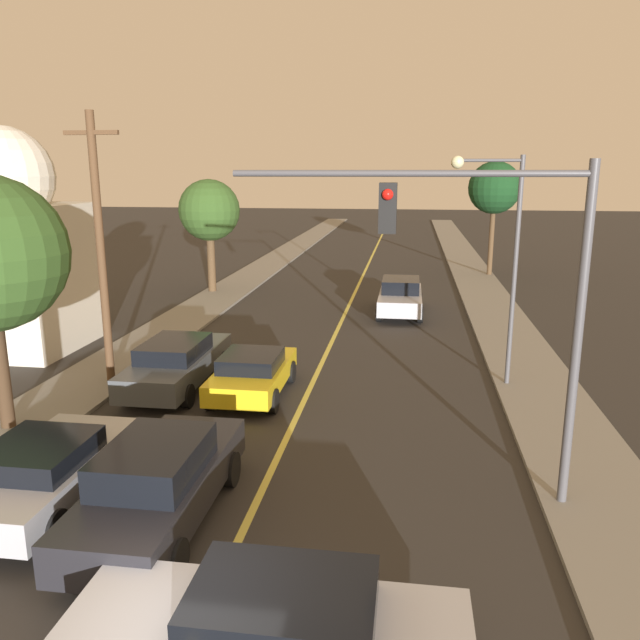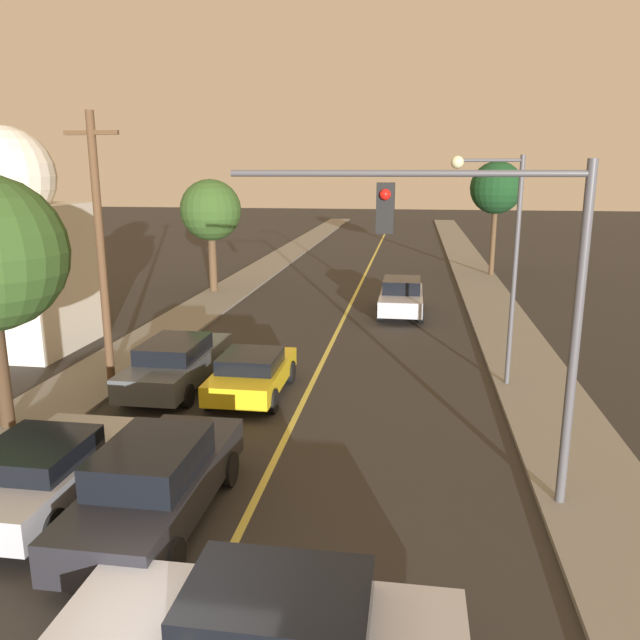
{
  "view_description": "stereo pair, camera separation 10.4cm",
  "coord_description": "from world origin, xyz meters",
  "px_view_note": "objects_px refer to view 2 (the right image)",
  "views": [
    {
      "loc": [
        2.79,
        -6.22,
        6.3
      ],
      "look_at": [
        0.0,
        13.15,
        1.6
      ],
      "focal_mm": 35.0,
      "sensor_mm": 36.0,
      "label": 1
    },
    {
      "loc": [
        2.9,
        -6.2,
        6.3
      ],
      "look_at": [
        0.0,
        13.15,
        1.6
      ],
      "focal_mm": 35.0,
      "sensor_mm": 36.0,
      "label": 2
    }
  ],
  "objects_px": {
    "car_outer_lane_second": "(177,362)",
    "utility_pole_left": "(100,246)",
    "car_near_lane_second": "(252,372)",
    "tree_right_near": "(496,188)",
    "car_outer_lane_front": "(43,470)",
    "car_crossing_right": "(265,631)",
    "streetlamp_right": "(499,239)",
    "car_far_oncoming": "(401,296)",
    "tree_left_far": "(211,211)",
    "car_near_lane_front": "(157,482)",
    "domed_building_left": "(12,250)",
    "traffic_signal_mast": "(492,271)"
  },
  "relations": [
    {
      "from": "car_outer_lane_second",
      "to": "streetlamp_right",
      "type": "relative_size",
      "value": 0.78
    },
    {
      "from": "car_near_lane_front",
      "to": "tree_left_far",
      "type": "bearing_deg",
      "value": 105.39
    },
    {
      "from": "traffic_signal_mast",
      "to": "streetlamp_right",
      "type": "relative_size",
      "value": 0.97
    },
    {
      "from": "traffic_signal_mast",
      "to": "car_outer_lane_second",
      "type": "bearing_deg",
      "value": 146.5
    },
    {
      "from": "tree_left_far",
      "to": "car_near_lane_second",
      "type": "bearing_deg",
      "value": -68.1
    },
    {
      "from": "car_near_lane_second",
      "to": "tree_right_near",
      "type": "distance_m",
      "value": 24.59
    },
    {
      "from": "car_outer_lane_front",
      "to": "domed_building_left",
      "type": "bearing_deg",
      "value": 125.24
    },
    {
      "from": "tree_left_far",
      "to": "car_far_oncoming",
      "type": "bearing_deg",
      "value": -19.75
    },
    {
      "from": "car_near_lane_front",
      "to": "car_outer_lane_second",
      "type": "height_order",
      "value": "car_near_lane_front"
    },
    {
      "from": "car_near_lane_front",
      "to": "domed_building_left",
      "type": "xyz_separation_m",
      "value": [
        -9.7,
        10.61,
        2.71
      ]
    },
    {
      "from": "car_outer_lane_second",
      "to": "utility_pole_left",
      "type": "height_order",
      "value": "utility_pole_left"
    },
    {
      "from": "car_outer_lane_front",
      "to": "tree_left_far",
      "type": "relative_size",
      "value": 0.75
    },
    {
      "from": "car_outer_lane_second",
      "to": "tree_right_near",
      "type": "height_order",
      "value": "tree_right_near"
    },
    {
      "from": "utility_pole_left",
      "to": "tree_left_far",
      "type": "relative_size",
      "value": 1.35
    },
    {
      "from": "tree_left_far",
      "to": "car_near_lane_front",
      "type": "bearing_deg",
      "value": -74.61
    },
    {
      "from": "car_far_oncoming",
      "to": "car_crossing_right",
      "type": "relative_size",
      "value": 0.95
    },
    {
      "from": "car_near_lane_second",
      "to": "domed_building_left",
      "type": "distance_m",
      "value": 10.81
    },
    {
      "from": "tree_right_near",
      "to": "car_outer_lane_second",
      "type": "bearing_deg",
      "value": -117.81
    },
    {
      "from": "car_outer_lane_second",
      "to": "tree_left_far",
      "type": "bearing_deg",
      "value": 103.8
    },
    {
      "from": "car_outer_lane_second",
      "to": "domed_building_left",
      "type": "height_order",
      "value": "domed_building_left"
    },
    {
      "from": "car_far_oncoming",
      "to": "utility_pole_left",
      "type": "xyz_separation_m",
      "value": [
        -8.5,
        -10.75,
        3.37
      ]
    },
    {
      "from": "car_near_lane_second",
      "to": "domed_building_left",
      "type": "bearing_deg",
      "value": 158.47
    },
    {
      "from": "traffic_signal_mast",
      "to": "domed_building_left",
      "type": "height_order",
      "value": "domed_building_left"
    },
    {
      "from": "car_far_oncoming",
      "to": "streetlamp_right",
      "type": "xyz_separation_m",
      "value": [
        2.85,
        -9.32,
        3.6
      ]
    },
    {
      "from": "utility_pole_left",
      "to": "tree_right_near",
      "type": "xyz_separation_m",
      "value": [
        13.71,
        21.94,
        1.09
      ]
    },
    {
      "from": "tree_right_near",
      "to": "utility_pole_left",
      "type": "bearing_deg",
      "value": -121.99
    },
    {
      "from": "car_outer_lane_second",
      "to": "tree_right_near",
      "type": "relative_size",
      "value": 0.76
    },
    {
      "from": "car_far_oncoming",
      "to": "car_near_lane_front",
      "type": "bearing_deg",
      "value": 77.5
    },
    {
      "from": "tree_left_far",
      "to": "tree_right_near",
      "type": "height_order",
      "value": "tree_right_near"
    },
    {
      "from": "car_outer_lane_second",
      "to": "car_crossing_right",
      "type": "relative_size",
      "value": 1.01
    },
    {
      "from": "tree_right_near",
      "to": "domed_building_left",
      "type": "height_order",
      "value": "domed_building_left"
    },
    {
      "from": "car_near_lane_front",
      "to": "car_outer_lane_front",
      "type": "relative_size",
      "value": 1.16
    },
    {
      "from": "car_crossing_right",
      "to": "car_outer_lane_front",
      "type": "bearing_deg",
      "value": 56.1
    },
    {
      "from": "tree_left_far",
      "to": "domed_building_left",
      "type": "height_order",
      "value": "domed_building_left"
    },
    {
      "from": "streetlamp_right",
      "to": "utility_pole_left",
      "type": "xyz_separation_m",
      "value": [
        -11.35,
        -1.43,
        -0.24
      ]
    },
    {
      "from": "tree_right_near",
      "to": "car_outer_lane_front",
      "type": "bearing_deg",
      "value": -111.87
    },
    {
      "from": "tree_right_near",
      "to": "car_far_oncoming",
      "type": "bearing_deg",
      "value": -114.95
    },
    {
      "from": "car_far_oncoming",
      "to": "streetlamp_right",
      "type": "bearing_deg",
      "value": 107.0
    },
    {
      "from": "car_near_lane_second",
      "to": "car_outer_lane_second",
      "type": "relative_size",
      "value": 0.79
    },
    {
      "from": "domed_building_left",
      "to": "traffic_signal_mast",
      "type": "bearing_deg",
      "value": -29.76
    },
    {
      "from": "car_near_lane_second",
      "to": "car_near_lane_front",
      "type": "bearing_deg",
      "value": -90.0
    },
    {
      "from": "tree_left_far",
      "to": "car_outer_lane_second",
      "type": "bearing_deg",
      "value": -76.2
    },
    {
      "from": "car_crossing_right",
      "to": "streetlamp_right",
      "type": "height_order",
      "value": "streetlamp_right"
    },
    {
      "from": "car_outer_lane_second",
      "to": "tree_left_far",
      "type": "distance_m",
      "value": 15.15
    },
    {
      "from": "car_near_lane_front",
      "to": "domed_building_left",
      "type": "distance_m",
      "value": 14.62
    },
    {
      "from": "car_near_lane_front",
      "to": "car_outer_lane_second",
      "type": "relative_size",
      "value": 0.98
    },
    {
      "from": "car_outer_lane_second",
      "to": "tree_left_far",
      "type": "relative_size",
      "value": 0.89
    },
    {
      "from": "traffic_signal_mast",
      "to": "utility_pole_left",
      "type": "relative_size",
      "value": 0.82
    },
    {
      "from": "car_outer_lane_front",
      "to": "tree_left_far",
      "type": "height_order",
      "value": "tree_left_far"
    },
    {
      "from": "car_outer_lane_second",
      "to": "traffic_signal_mast",
      "type": "distance_m",
      "value": 10.57
    }
  ]
}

